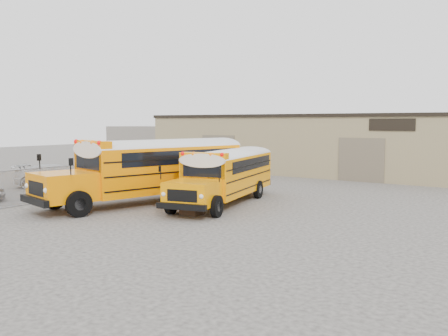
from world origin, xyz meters
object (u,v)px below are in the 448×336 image
Objects in this scene: tarp_bundle at (192,200)px; car_dark at (133,169)px; school_bus_left at (247,159)px; school_bus_right at (260,163)px; car_white at (56,176)px.

car_dark reaches higher than tarp_bundle.
car_dark is (-12.01, 8.15, 0.09)m from tarp_bundle.
tarp_bundle is 14.51m from car_dark.
school_bus_right is (0.28, 0.98, -0.31)m from school_bus_left.
school_bus_right is 7.45× the size of tarp_bundle.
car_white is at bearing 170.47° from tarp_bundle.
school_bus_right is 10.05m from car_dark.
school_bus_right reaches higher than car_dark.
car_dark is at bearing -29.19° from car_white.
school_bus_left is 9.75m from car_dark.
school_bus_right reaches higher than tarp_bundle.
school_bus_left is at bearing -83.66° from car_white.
school_bus_right is at bearing -80.50° from car_white.
car_dark is at bearing -179.98° from school_bus_left.
car_dark reaches higher than car_white.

